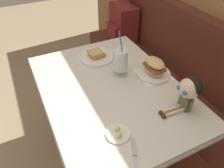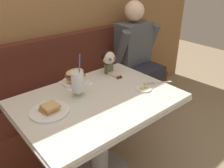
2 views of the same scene
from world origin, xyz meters
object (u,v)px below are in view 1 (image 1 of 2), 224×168
object	(u,v)px
butter_saucer	(118,133)
seated_doll	(189,90)
backpack	(123,22)
toast_plate	(97,56)
milkshake_glass	(121,61)
sandwich_plate	(154,69)
butter_knife	(135,154)

from	to	relation	value
butter_saucer	seated_doll	xyz separation A→B (m)	(-0.00, 0.40, 0.12)
seated_doll	backpack	bearing A→B (deg)	166.04
toast_plate	seated_doll	distance (m)	0.72
milkshake_glass	backpack	xyz separation A→B (m)	(-0.89, 0.49, -0.18)
seated_doll	toast_plate	bearing A→B (deg)	-161.22
milkshake_glass	butter_saucer	size ratio (longest dim) A/B	2.63
toast_plate	seated_doll	xyz separation A→B (m)	(0.67, 0.23, 0.11)
milkshake_glass	seated_doll	distance (m)	0.45
milkshake_glass	toast_plate	bearing A→B (deg)	-166.59
butter_saucer	backpack	distance (m)	1.50
backpack	butter_saucer	bearing A→B (deg)	-29.05
milkshake_glass	butter_saucer	world-z (taller)	milkshake_glass
milkshake_glass	butter_saucer	xyz separation A→B (m)	(0.42, -0.23, -0.09)
milkshake_glass	backpack	size ratio (longest dim) A/B	0.78
toast_plate	milkshake_glass	xyz separation A→B (m)	(0.25, 0.06, 0.09)
sandwich_plate	seated_doll	distance (m)	0.34
toast_plate	backpack	world-z (taller)	backpack
butter_knife	seated_doll	bearing A→B (deg)	108.88
sandwich_plate	butter_knife	distance (m)	0.61
milkshake_glass	sandwich_plate	bearing A→B (deg)	63.23
milkshake_glass	butter_saucer	bearing A→B (deg)	-28.91
toast_plate	milkshake_glass	size ratio (longest dim) A/B	0.79
sandwich_plate	butter_saucer	distance (m)	0.54
butter_saucer	seated_doll	distance (m)	0.42
sandwich_plate	toast_plate	bearing A→B (deg)	-144.33
butter_knife	backpack	xyz separation A→B (m)	(-1.44, 0.71, -0.09)
toast_plate	butter_knife	world-z (taller)	toast_plate
backpack	toast_plate	bearing A→B (deg)	-41.21
butter_knife	seated_doll	size ratio (longest dim) A/B	1.01
toast_plate	sandwich_plate	xyz separation A→B (m)	(0.35, 0.25, 0.03)
backpack	seated_doll	bearing A→B (deg)	-13.96
butter_saucer	backpack	xyz separation A→B (m)	(-1.31, 0.73, -0.09)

